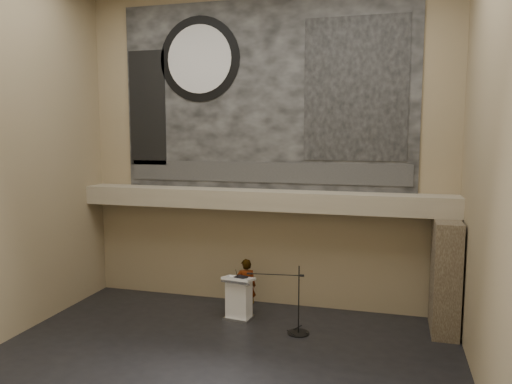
% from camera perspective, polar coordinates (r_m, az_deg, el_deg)
% --- Properties ---
extents(floor, '(10.00, 10.00, 0.00)m').
position_cam_1_polar(floor, '(10.76, -4.81, -19.25)').
color(floor, black).
rests_on(floor, ground).
extents(wall_back, '(10.00, 0.02, 8.50)m').
position_cam_1_polar(wall_back, '(13.49, 0.91, 4.83)').
color(wall_back, '#8C7B59').
rests_on(wall_back, floor).
extents(wall_front, '(10.00, 0.02, 8.50)m').
position_cam_1_polar(wall_front, '(6.10, -18.34, 1.95)').
color(wall_front, '#8C7B59').
rests_on(wall_front, floor).
extents(wall_right, '(0.02, 8.00, 8.50)m').
position_cam_1_polar(wall_right, '(9.21, 25.57, 3.18)').
color(wall_right, '#8C7B59').
rests_on(wall_right, floor).
extents(soffit, '(10.00, 0.80, 0.50)m').
position_cam_1_polar(soffit, '(13.22, 0.46, -0.87)').
color(soffit, gray).
rests_on(soffit, wall_back).
extents(sprinkler_left, '(0.04, 0.04, 0.06)m').
position_cam_1_polar(sprinkler_left, '(13.71, -6.07, -1.82)').
color(sprinkler_left, '#B2893D').
rests_on(sprinkler_left, soffit).
extents(sprinkler_right, '(0.04, 0.04, 0.06)m').
position_cam_1_polar(sprinkler_right, '(12.85, 8.62, -2.44)').
color(sprinkler_right, '#B2893D').
rests_on(sprinkler_right, soffit).
extents(banner, '(8.00, 0.05, 5.00)m').
position_cam_1_polar(banner, '(13.49, 0.89, 10.99)').
color(banner, black).
rests_on(banner, wall_back).
extents(banner_text_strip, '(7.76, 0.02, 0.55)m').
position_cam_1_polar(banner_text_strip, '(13.46, 0.83, 2.26)').
color(banner_text_strip, '#2D2D2D').
rests_on(banner_text_strip, banner).
extents(banner_clock_rim, '(2.30, 0.02, 2.30)m').
position_cam_1_polar(banner_clock_rim, '(14.11, -6.48, 14.85)').
color(banner_clock_rim, black).
rests_on(banner_clock_rim, banner).
extents(banner_clock_face, '(1.84, 0.02, 1.84)m').
position_cam_1_polar(banner_clock_face, '(14.09, -6.52, 14.86)').
color(banner_clock_face, silver).
rests_on(banner_clock_face, banner).
extents(banner_building_print, '(2.60, 0.02, 3.60)m').
position_cam_1_polar(banner_building_print, '(13.06, 11.30, 11.43)').
color(banner_building_print, black).
rests_on(banner_building_print, banner).
extents(banner_brick_print, '(1.10, 0.02, 3.20)m').
position_cam_1_polar(banner_brick_print, '(14.66, -12.30, 9.33)').
color(banner_brick_print, black).
rests_on(banner_brick_print, banner).
extents(stone_pier, '(0.60, 1.40, 2.70)m').
position_cam_1_polar(stone_pier, '(12.72, 20.83, -9.00)').
color(stone_pier, '#44382A').
rests_on(stone_pier, floor).
extents(lectern, '(0.80, 0.62, 1.14)m').
position_cam_1_polar(lectern, '(12.90, -1.97, -12.03)').
color(lectern, silver).
rests_on(lectern, floor).
extents(binder, '(0.35, 0.32, 0.04)m').
position_cam_1_polar(binder, '(12.67, -1.73, -9.70)').
color(binder, black).
rests_on(binder, lectern).
extents(papers, '(0.22, 0.29, 0.00)m').
position_cam_1_polar(papers, '(12.74, -2.71, -9.68)').
color(papers, white).
rests_on(papers, lectern).
extents(speaker_person, '(0.61, 0.50, 1.45)m').
position_cam_1_polar(speaker_person, '(13.27, -1.16, -10.69)').
color(speaker_person, white).
rests_on(speaker_person, floor).
extents(mic_stand, '(1.48, 0.52, 1.64)m').
position_cam_1_polar(mic_stand, '(12.20, 4.67, -14.76)').
color(mic_stand, black).
rests_on(mic_stand, floor).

